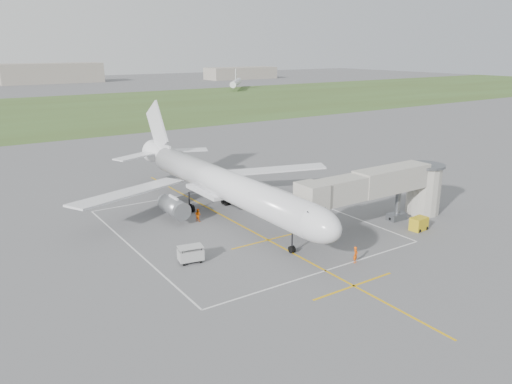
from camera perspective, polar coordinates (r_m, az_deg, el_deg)
ground at (r=66.24m, az=-3.61°, el=-2.83°), size 700.00×700.00×0.00m
grass_strip at (r=188.09m, az=-24.31°, el=8.23°), size 700.00×120.00×0.02m
apron_markings at (r=61.57m, az=-0.86°, el=-4.30°), size 28.20×60.00×0.01m
airliner at (r=65.57m, az=-4.01°, el=0.98°), size 38.93×46.75×13.52m
jet_bridge at (r=64.48m, az=14.75°, el=0.53°), size 23.40×5.00×7.20m
gpu_unit at (r=64.34m, az=18.12°, el=-3.47°), size 2.25×1.68×1.61m
baggage_cart at (r=52.66m, az=-7.48°, el=-7.06°), size 2.79×1.99×1.77m
ramp_worker_nose at (r=53.19m, az=11.31°, el=-7.04°), size 0.76×0.65×1.76m
ramp_worker_wing at (r=64.57m, az=-6.66°, el=-2.63°), size 0.96×1.03×1.70m
distant_aircraft at (r=230.73m, az=-22.99°, el=10.50°), size 216.20×33.86×8.85m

